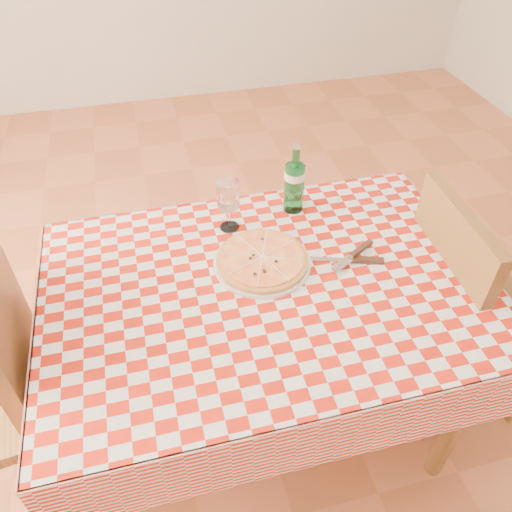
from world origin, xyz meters
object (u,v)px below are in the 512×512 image
(chair_near, at_px, (461,303))
(pizza_plate, at_px, (262,259))
(dining_table, at_px, (267,306))
(wine_glass, at_px, (229,205))
(water_bottle, at_px, (295,178))

(chair_near, xyz_separation_m, pizza_plate, (-0.67, 0.13, 0.24))
(dining_table, bearing_deg, pizza_plate, 86.24)
(pizza_plate, bearing_deg, wine_glass, 106.70)
(water_bottle, height_order, wine_glass, water_bottle)
(chair_near, distance_m, pizza_plate, 0.72)
(dining_table, xyz_separation_m, pizza_plate, (0.01, 0.08, 0.12))
(chair_near, xyz_separation_m, wine_glass, (-0.73, 0.32, 0.31))
(chair_near, xyz_separation_m, water_bottle, (-0.49, 0.37, 0.34))
(water_bottle, bearing_deg, pizza_plate, -125.36)
(water_bottle, distance_m, wine_glass, 0.24)
(dining_table, distance_m, pizza_plate, 0.14)
(chair_near, bearing_deg, water_bottle, 146.21)
(dining_table, distance_m, wine_glass, 0.34)
(chair_near, relative_size, wine_glass, 5.19)
(wine_glass, bearing_deg, water_bottle, 11.43)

